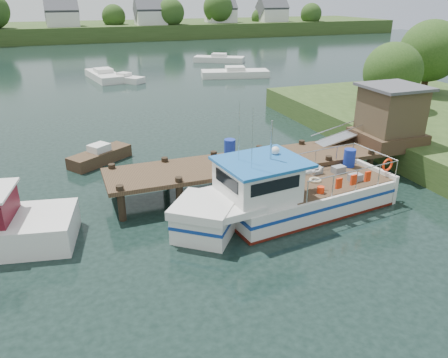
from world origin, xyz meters
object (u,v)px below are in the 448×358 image
object	(u,v)px
dock	(349,132)
moored_c	(235,73)
moored_d	(104,75)
moored_rowboat	(100,156)
moored_far	(219,59)
lobster_boat	(283,196)
moored_b	(124,78)

from	to	relation	value
dock	moored_c	world-z (taller)	dock
moored_d	moored_rowboat	bearing A→B (deg)	-76.30
moored_far	lobster_boat	bearing A→B (deg)	-90.80
moored_rowboat	dock	bearing A→B (deg)	-31.25
dock	moored_d	xyz separation A→B (m)	(-9.03, 32.52, -1.79)
dock	moored_b	bearing A→B (deg)	103.29
moored_c	moored_d	distance (m)	14.69
moored_rowboat	moored_d	xyz separation A→B (m)	(3.14, 26.44, 0.05)
dock	moored_c	bearing A→B (deg)	79.81
lobster_boat	moored_far	distance (m)	45.74
moored_rowboat	moored_b	world-z (taller)	moored_rowboat
lobster_boat	moored_c	bearing A→B (deg)	64.33
moored_far	moored_d	world-z (taller)	moored_d
moored_far	moored_c	size ratio (longest dim) A/B	0.89
moored_far	moored_b	world-z (taller)	moored_far
moored_far	moored_c	world-z (taller)	moored_c
moored_rowboat	moored_d	bearing A→B (deg)	78.52
moored_b	moored_d	distance (m)	3.00
moored_far	moored_b	xyz separation A→B (m)	(-14.65, -10.37, -0.06)
moored_b	moored_c	xyz separation A→B (m)	(12.31, -1.38, 0.07)
dock	moored_c	size ratio (longest dim) A/B	2.08
lobster_boat	moored_rowboat	bearing A→B (deg)	118.20
moored_rowboat	moored_far	bearing A→B (deg)	55.57
moored_rowboat	moored_far	distance (m)	39.72
lobster_boat	dock	bearing A→B (deg)	23.56
lobster_boat	moored_rowboat	distance (m)	11.50
dock	moored_far	bearing A→B (deg)	79.50
dock	moored_rowboat	world-z (taller)	dock
dock	moored_rowboat	bearing A→B (deg)	153.47
moored_rowboat	lobster_boat	bearing A→B (deg)	-59.26
lobster_boat	moored_far	bearing A→B (deg)	66.20
lobster_boat	moored_b	xyz separation A→B (m)	(-1.63, 33.48, -0.56)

